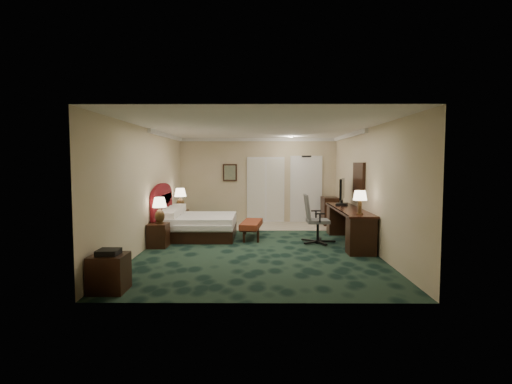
{
  "coord_description": "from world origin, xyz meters",
  "views": [
    {
      "loc": [
        0.03,
        -9.1,
        1.93
      ],
      "look_at": [
        -0.04,
        0.6,
        1.21
      ],
      "focal_mm": 28.0,
      "sensor_mm": 36.0,
      "label": 1
    }
  ],
  "objects_px": {
    "lamp_near": "(160,210)",
    "lamp_far": "(180,199)",
    "desk_chair": "(318,219)",
    "desk": "(348,226)",
    "nightstand_near": "(158,235)",
    "nightstand_far": "(180,219)",
    "side_table": "(109,273)",
    "bed_bench": "(251,230)",
    "tv": "(342,192)",
    "minibar": "(330,211)",
    "bed": "(200,226)"
  },
  "relations": [
    {
      "from": "lamp_far",
      "to": "desk_chair",
      "type": "distance_m",
      "value": 4.21
    },
    {
      "from": "nightstand_near",
      "to": "desk_chair",
      "type": "height_order",
      "value": "desk_chair"
    },
    {
      "from": "nightstand_far",
      "to": "minibar",
      "type": "xyz_separation_m",
      "value": [
        4.49,
        0.81,
        0.15
      ]
    },
    {
      "from": "nightstand_near",
      "to": "side_table",
      "type": "xyz_separation_m",
      "value": [
        0.05,
        -3.13,
        0.01
      ]
    },
    {
      "from": "bed",
      "to": "lamp_near",
      "type": "xyz_separation_m",
      "value": [
        -0.74,
        -1.13,
        0.55
      ]
    },
    {
      "from": "side_table",
      "to": "desk",
      "type": "relative_size",
      "value": 0.19
    },
    {
      "from": "tv",
      "to": "minibar",
      "type": "distance_m",
      "value": 2.22
    },
    {
      "from": "desk",
      "to": "minibar",
      "type": "relative_size",
      "value": 3.37
    },
    {
      "from": "desk_chair",
      "to": "desk",
      "type": "bearing_deg",
      "value": 1.49
    },
    {
      "from": "bed",
      "to": "side_table",
      "type": "xyz_separation_m",
      "value": [
        -0.72,
        -4.29,
        -0.01
      ]
    },
    {
      "from": "lamp_far",
      "to": "side_table",
      "type": "bearing_deg",
      "value": -89.73
    },
    {
      "from": "lamp_near",
      "to": "side_table",
      "type": "bearing_deg",
      "value": -89.68
    },
    {
      "from": "nightstand_far",
      "to": "tv",
      "type": "distance_m",
      "value": 4.69
    },
    {
      "from": "lamp_near",
      "to": "lamp_far",
      "type": "bearing_deg",
      "value": 90.21
    },
    {
      "from": "lamp_far",
      "to": "side_table",
      "type": "distance_m",
      "value": 5.64
    },
    {
      "from": "bed",
      "to": "nightstand_near",
      "type": "distance_m",
      "value": 1.39
    },
    {
      "from": "nightstand_near",
      "to": "nightstand_far",
      "type": "distance_m",
      "value": 2.52
    },
    {
      "from": "nightstand_near",
      "to": "lamp_near",
      "type": "bearing_deg",
      "value": 34.65
    },
    {
      "from": "lamp_far",
      "to": "bed_bench",
      "type": "height_order",
      "value": "lamp_far"
    },
    {
      "from": "nightstand_near",
      "to": "bed_bench",
      "type": "xyz_separation_m",
      "value": [
        2.1,
        1.08,
        -0.05
      ]
    },
    {
      "from": "bed",
      "to": "lamp_far",
      "type": "height_order",
      "value": "lamp_far"
    },
    {
      "from": "nightstand_near",
      "to": "tv",
      "type": "relative_size",
      "value": 0.61
    },
    {
      "from": "desk",
      "to": "tv",
      "type": "distance_m",
      "value": 1.06
    },
    {
      "from": "bed",
      "to": "lamp_far",
      "type": "relative_size",
      "value": 2.84
    },
    {
      "from": "lamp_far",
      "to": "bed_bench",
      "type": "xyz_separation_m",
      "value": [
        2.08,
        -1.41,
        -0.65
      ]
    },
    {
      "from": "nightstand_far",
      "to": "bed_bench",
      "type": "height_order",
      "value": "nightstand_far"
    },
    {
      "from": "tv",
      "to": "nightstand_near",
      "type": "bearing_deg",
      "value": -148.05
    },
    {
      "from": "bed_bench",
      "to": "tv",
      "type": "distance_m",
      "value": 2.52
    },
    {
      "from": "bed_bench",
      "to": "minibar",
      "type": "height_order",
      "value": "minibar"
    },
    {
      "from": "nightstand_near",
      "to": "side_table",
      "type": "distance_m",
      "value": 3.13
    },
    {
      "from": "lamp_near",
      "to": "lamp_far",
      "type": "relative_size",
      "value": 0.94
    },
    {
      "from": "bed",
      "to": "desk",
      "type": "xyz_separation_m",
      "value": [
        3.66,
        -0.66,
        0.13
      ]
    },
    {
      "from": "lamp_far",
      "to": "desk",
      "type": "distance_m",
      "value": 4.86
    },
    {
      "from": "bed",
      "to": "nightstand_near",
      "type": "height_order",
      "value": "bed"
    },
    {
      "from": "bed",
      "to": "desk_chair",
      "type": "bearing_deg",
      "value": -13.43
    },
    {
      "from": "nightstand_far",
      "to": "lamp_near",
      "type": "bearing_deg",
      "value": -89.24
    },
    {
      "from": "bed",
      "to": "tv",
      "type": "distance_m",
      "value": 3.76
    },
    {
      "from": "lamp_near",
      "to": "minibar",
      "type": "bearing_deg",
      "value": 36.55
    },
    {
      "from": "desk",
      "to": "desk_chair",
      "type": "relative_size",
      "value": 2.46
    },
    {
      "from": "desk_chair",
      "to": "nightstand_far",
      "type": "bearing_deg",
      "value": 149.56
    },
    {
      "from": "tv",
      "to": "bed",
      "type": "bearing_deg",
      "value": -162.36
    },
    {
      "from": "side_table",
      "to": "desk",
      "type": "xyz_separation_m",
      "value": [
        4.38,
        3.62,
        0.14
      ]
    },
    {
      "from": "nightstand_far",
      "to": "lamp_near",
      "type": "relative_size",
      "value": 0.91
    },
    {
      "from": "lamp_near",
      "to": "lamp_far",
      "type": "height_order",
      "value": "lamp_far"
    },
    {
      "from": "tv",
      "to": "lamp_near",
      "type": "bearing_deg",
      "value": -148.23
    },
    {
      "from": "bed_bench",
      "to": "tv",
      "type": "height_order",
      "value": "tv"
    },
    {
      "from": "nightstand_far",
      "to": "bed_bench",
      "type": "relative_size",
      "value": 0.43
    },
    {
      "from": "nightstand_far",
      "to": "lamp_far",
      "type": "relative_size",
      "value": 0.85
    },
    {
      "from": "lamp_far",
      "to": "bed_bench",
      "type": "bearing_deg",
      "value": -34.08
    },
    {
      "from": "bed_bench",
      "to": "desk",
      "type": "height_order",
      "value": "desk"
    }
  ]
}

